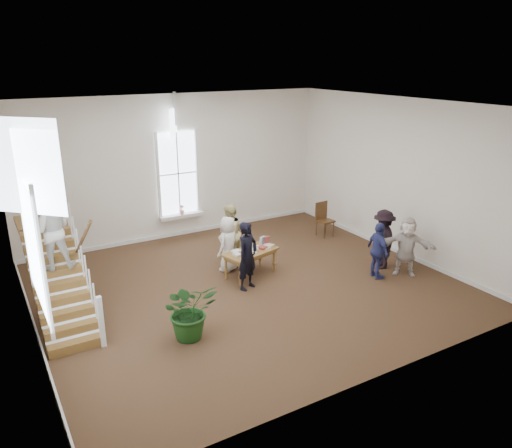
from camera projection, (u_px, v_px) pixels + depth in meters
ground at (247, 286)px, 12.69m from camera, size 10.00×10.00×0.00m
room_shell at (181, 224)px, 16.16m from camera, size 10.49×10.00×10.00m
staircase at (54, 249)px, 10.72m from camera, size 1.10×4.10×2.92m
library_table at (251, 254)px, 13.16m from camera, size 1.61×1.09×0.75m
police_officer at (248, 256)px, 12.32m from camera, size 0.75×0.63×1.74m
elderly_woman at (228, 244)px, 13.42m from camera, size 0.88×0.79×1.52m
person_yellow at (230, 234)px, 13.95m from camera, size 1.04×1.01×1.68m
woman_cluster_a at (378, 251)px, 12.94m from camera, size 0.54×0.95×1.52m
woman_cluster_b at (383, 239)px, 13.57m from camera, size 0.99×1.22×1.65m
woman_cluster_c at (406, 246)px, 13.15m from camera, size 1.40×1.36×1.60m
floor_plant at (190, 310)px, 10.20m from camera, size 1.20×1.06×1.25m
side_chair at (323, 217)px, 16.11m from camera, size 0.51×0.51×1.11m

